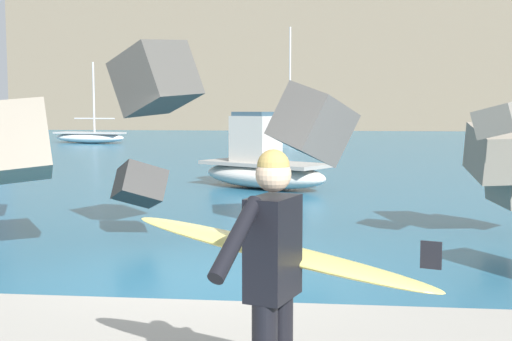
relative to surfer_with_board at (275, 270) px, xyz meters
name	(u,v)px	position (x,y,z in m)	size (l,w,h in m)	color
ground_plane	(203,278)	(-1.33, 4.60, -1.28)	(400.00, 400.00, 0.00)	#235B7A
breakwater_jetty	(350,161)	(0.69, 7.14, 0.10)	(31.34, 8.17, 3.38)	#3D3A38
surfer_with_board	(275,270)	(0.00, 0.00, 0.00)	(2.10, 1.45, 1.78)	black
boat_near_left	(284,132)	(-2.81, 43.99, -0.69)	(5.82, 2.13, 8.08)	white
boat_near_centre	(90,137)	(-15.15, 37.90, -0.86)	(5.26, 2.75, 5.25)	white
boat_near_right	(262,165)	(-1.53, 14.68, -0.63)	(4.26, 3.48, 2.16)	beige
mooring_buoy_inner	(478,142)	(9.60, 38.14, -1.06)	(0.44, 0.44, 0.44)	silver
headland_bluff	(351,57)	(3.32, 83.96, 7.69)	(75.72, 40.43, 17.88)	#756651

